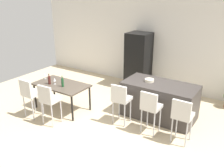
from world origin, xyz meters
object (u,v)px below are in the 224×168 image
at_px(bar_chair_middle, 150,106).
at_px(wine_bottle_middle, 49,80).
at_px(bar_chair_left, 121,98).
at_px(dining_table, 61,86).
at_px(wine_bottle_end, 63,82).
at_px(wine_glass_left, 45,75).
at_px(kitchen_island, 159,100).
at_px(wine_glass_right, 55,80).
at_px(bar_chair_right, 182,114).
at_px(dining_chair_near, 30,92).
at_px(dining_chair_far, 49,98).
at_px(refrigerator, 138,61).
at_px(fruit_bowl, 149,80).

height_order(bar_chair_middle, wine_bottle_middle, bar_chair_middle).
bearing_deg(bar_chair_left, dining_table, -173.54).
distance_m(bar_chair_middle, wine_bottle_end, 2.41).
distance_m(bar_chair_left, wine_bottle_middle, 2.07).
height_order(wine_bottle_end, wine_bottle_middle, wine_bottle_end).
relative_size(wine_bottle_end, wine_glass_left, 1.74).
distance_m(kitchen_island, wine_bottle_end, 2.56).
bearing_deg(dining_table, wine_glass_right, -149.63).
xyz_separation_m(bar_chair_right, dining_chair_near, (-3.61, -0.98, 0.00)).
height_order(dining_chair_far, refrigerator, refrigerator).
height_order(wine_bottle_middle, wine_glass_left, wine_bottle_middle).
bearing_deg(bar_chair_right, dining_table, -176.50).
relative_size(kitchen_island, fruit_bowl, 7.93).
relative_size(dining_table, dining_chair_near, 1.42).
xyz_separation_m(dining_chair_near, refrigerator, (1.31, 3.39, 0.22)).
bearing_deg(dining_table, bar_chair_middle, 4.49).
bearing_deg(dining_chair_near, dining_table, 66.65).
height_order(dining_table, wine_bottle_end, wine_bottle_end).
bearing_deg(bar_chair_middle, bar_chair_left, 179.99).
height_order(kitchen_island, bar_chair_middle, bar_chair_middle).
bearing_deg(wine_glass_left, fruit_bowl, 19.56).
xyz_separation_m(bar_chair_middle, wine_bottle_end, (-2.38, -0.31, 0.16)).
bearing_deg(wine_bottle_end, wine_glass_right, 176.12).
bearing_deg(bar_chair_right, fruit_bowl, 144.08).
height_order(bar_chair_left, fruit_bowl, bar_chair_left).
distance_m(dining_chair_near, refrigerator, 3.64).
height_order(bar_chair_middle, dining_table, bar_chair_middle).
xyz_separation_m(dining_table, wine_bottle_middle, (-0.26, -0.16, 0.18)).
height_order(dining_chair_far, wine_bottle_end, dining_chair_far).
bearing_deg(wine_bottle_middle, fruit_bowl, 26.99).
distance_m(kitchen_island, wine_bottle_middle, 2.97).
bearing_deg(dining_chair_far, kitchen_island, 41.43).
bearing_deg(bar_chair_right, bar_chair_left, 180.00).
relative_size(refrigerator, fruit_bowl, 7.89).
height_order(bar_chair_left, dining_table, bar_chair_left).
xyz_separation_m(dining_table, refrigerator, (0.98, 2.61, 0.25)).
bearing_deg(bar_chair_left, kitchen_island, 52.91).
xyz_separation_m(dining_chair_near, wine_bottle_end, (0.50, 0.67, 0.16)).
distance_m(kitchen_island, wine_glass_left, 3.27).
bearing_deg(wine_bottle_middle, bar_chair_middle, 7.36).
distance_m(kitchen_island, bar_chair_right, 1.24).
relative_size(dining_chair_far, refrigerator, 0.57).
height_order(bar_chair_middle, dining_chair_far, same).
relative_size(bar_chair_middle, dining_chair_near, 1.00).
xyz_separation_m(kitchen_island, bar_chair_left, (-0.64, -0.85, 0.24)).
distance_m(wine_glass_right, refrigerator, 2.92).
distance_m(bar_chair_middle, wine_glass_left, 3.23).
distance_m(dining_chair_far, wine_bottle_end, 0.71).
bearing_deg(dining_chair_near, bar_chair_middle, 18.74).
distance_m(dining_table, wine_glass_right, 0.25).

